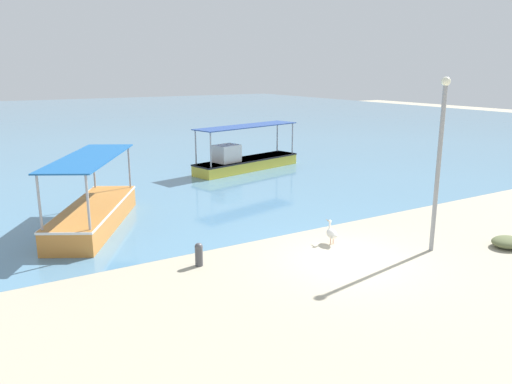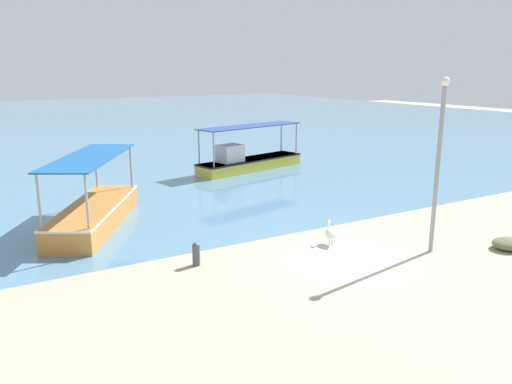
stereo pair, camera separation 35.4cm
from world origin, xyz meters
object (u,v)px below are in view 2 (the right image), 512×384
Objects in this scene: fishing_boat_near_right at (94,211)px; lamp_post at (439,156)px; pelican at (330,234)px; mooring_bollard at (196,253)px; fishing_boat_far_left at (248,160)px; net_pile at (508,244)px.

lamp_post is at bearing -42.76° from fishing_boat_near_right.
mooring_bollard is at bearing 173.30° from pelican.
fishing_boat_far_left is 8.95× the size of pelican.
lamp_post is at bearing 155.05° from net_pile.
lamp_post is at bearing -95.37° from fishing_boat_far_left.
fishing_boat_near_right is 5.80× the size of net_pile.
fishing_boat_far_left is 1.31× the size of lamp_post.
lamp_post is at bearing -21.03° from mooring_bollard.
mooring_bollard is (-8.38, -11.94, -0.22)m from fishing_boat_far_left.
fishing_boat_far_left is 13.04m from pelican.
fishing_boat_far_left is 10.04× the size of mooring_bollard.
fishing_boat_far_left is at bearing 54.92° from mooring_bollard.
fishing_boat_near_right reaches higher than net_pile.
pelican is at bearing -106.76° from fishing_boat_far_left.
lamp_post reaches higher than pelican.
pelican is 1.12× the size of mooring_bollard.
fishing_boat_far_left is 14.59m from mooring_bollard.
fishing_boat_far_left is 6.56× the size of net_pile.
fishing_boat_near_right is at bearing 137.00° from pelican.
mooring_bollard is (-4.63, 0.54, 0.01)m from pelican.
pelican is (-3.76, -12.48, -0.22)m from fishing_boat_far_left.
fishing_boat_near_right is 14.47m from net_pile.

